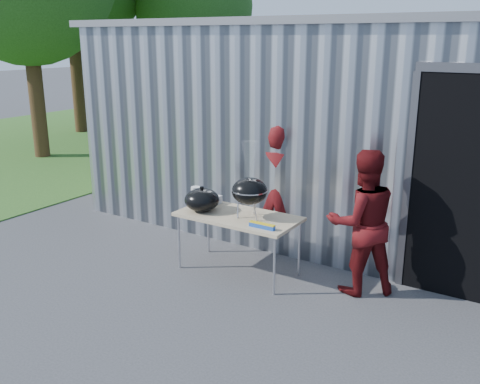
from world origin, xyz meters
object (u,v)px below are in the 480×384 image
Objects in this scene: kettle_grill at (250,184)px; person_cook at (279,189)px; folding_table at (238,218)px; person_bystander at (362,222)px.

person_cook is at bearing 95.39° from kettle_grill.
person_cook is at bearing 84.40° from folding_table.
person_bystander is at bearing 155.07° from person_cook.
folding_table is 1.50m from person_bystander.
folding_table is 0.85× the size of person_cook.
kettle_grill is at bearing -26.04° from person_bystander.
person_cook reaches higher than kettle_grill.
folding_table is at bearing 81.55° from person_cook.
kettle_grill reaches higher than person_bystander.
kettle_grill is 0.56× the size of person_bystander.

